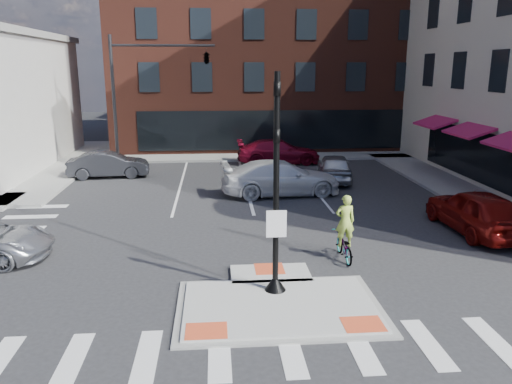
{
  "coord_description": "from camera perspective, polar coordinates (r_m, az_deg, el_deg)",
  "views": [
    {
      "loc": [
        -1.6,
        -12.43,
        6.21
      ],
      "look_at": [
        -0.22,
        4.22,
        2.0
      ],
      "focal_mm": 35.0,
      "sensor_mm": 36.0,
      "label": 1
    }
  ],
  "objects": [
    {
      "name": "ground",
      "position": [
        13.99,
        2.4,
        -12.23
      ],
      "size": [
        120.0,
        120.0,
        0.0
      ],
      "primitive_type": "plane",
      "color": "#28282B",
      "rests_on": "ground"
    },
    {
      "name": "refuge_island",
      "position": [
        13.73,
        2.54,
        -12.52
      ],
      "size": [
        5.4,
        4.65,
        0.13
      ],
      "color": "gray",
      "rests_on": "ground"
    },
    {
      "name": "sidewalk_e",
      "position": [
        26.35,
        23.5,
        -0.51
      ],
      "size": [
        3.0,
        24.0,
        0.15
      ],
      "primitive_type": "cube",
      "color": "gray",
      "rests_on": "ground"
    },
    {
      "name": "sidewalk_n",
      "position": [
        35.27,
        2.84,
        4.11
      ],
      "size": [
        26.0,
        3.0,
        0.15
      ],
      "primitive_type": "cube",
      "color": "gray",
      "rests_on": "ground"
    },
    {
      "name": "building_n",
      "position": [
        44.68,
        1.23,
        16.18
      ],
      "size": [
        24.4,
        18.4,
        15.5
      ],
      "color": "#522419",
      "rests_on": "ground"
    },
    {
      "name": "building_far_left",
      "position": [
        64.48,
        -7.05,
        12.97
      ],
      "size": [
        10.0,
        12.0,
        10.0
      ],
      "primitive_type": "cube",
      "color": "slate",
      "rests_on": "ground"
    },
    {
      "name": "building_far_right",
      "position": [
        67.27,
        4.46,
        13.93
      ],
      "size": [
        12.0,
        12.0,
        12.0
      ],
      "primitive_type": "cube",
      "color": "brown",
      "rests_on": "ground"
    },
    {
      "name": "signal_pole",
      "position": [
        13.49,
        2.29,
        -2.48
      ],
      "size": [
        0.6,
        0.6,
        5.98
      ],
      "color": "black",
      "rests_on": "refuge_island"
    },
    {
      "name": "mast_arm_signal",
      "position": [
        30.48,
        -8.51,
        13.99
      ],
      "size": [
        6.1,
        2.24,
        8.0
      ],
      "color": "black",
      "rests_on": "ground"
    },
    {
      "name": "red_sedan",
      "position": [
        20.84,
        23.87,
        -2.0
      ],
      "size": [
        2.27,
        5.1,
        1.71
      ],
      "primitive_type": "imported",
      "rotation": [
        0.0,
        0.0,
        3.19
      ],
      "color": "maroon",
      "rests_on": "ground"
    },
    {
      "name": "white_pickup",
      "position": [
        24.77,
        2.84,
        1.64
      ],
      "size": [
        6.08,
        2.94,
        1.71
      ],
      "primitive_type": "imported",
      "rotation": [
        0.0,
        0.0,
        1.67
      ],
      "color": "silver",
      "rests_on": "ground"
    },
    {
      "name": "bg_car_dark",
      "position": [
        29.92,
        -16.5,
        3.04
      ],
      "size": [
        4.66,
        1.99,
        1.49
      ],
      "primitive_type": "imported",
      "rotation": [
        0.0,
        0.0,
        1.66
      ],
      "color": "#2A2B30",
      "rests_on": "ground"
    },
    {
      "name": "bg_car_silver",
      "position": [
        28.14,
        8.94,
        2.82
      ],
      "size": [
        2.53,
        4.73,
        1.53
      ],
      "primitive_type": "imported",
      "rotation": [
        0.0,
        0.0,
        2.97
      ],
      "color": "#B1B4B8",
      "rests_on": "ground"
    },
    {
      "name": "bg_car_red",
      "position": [
        32.89,
        2.59,
        4.64
      ],
      "size": [
        5.42,
        2.21,
        1.57
      ],
      "primitive_type": "imported",
      "rotation": [
        0.0,
        0.0,
        1.57
      ],
      "color": "maroon",
      "rests_on": "ground"
    },
    {
      "name": "cyclist",
      "position": [
        16.71,
        10.06,
        -5.19
      ],
      "size": [
        0.65,
        1.75,
        2.2
      ],
      "rotation": [
        0.0,
        0.0,
        3.16
      ],
      "color": "#3F3F44",
      "rests_on": "ground"
    }
  ]
}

